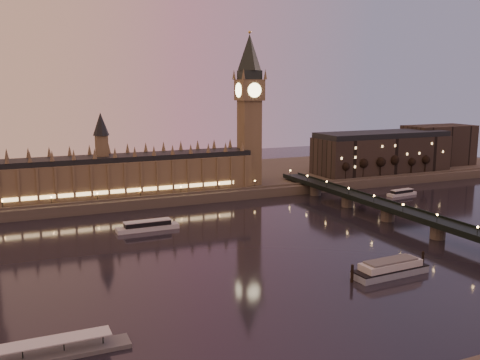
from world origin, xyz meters
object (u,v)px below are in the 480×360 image
Objects in this scene: cruise_boat_a at (148,226)px; moored_barge at (390,268)px; cruise_boat_b at (402,193)px; pontoon_pier at (47,354)px.

moored_barge is (72.17, -104.48, 0.65)m from cruise_boat_a.
cruise_boat_a reaches higher than cruise_boat_b.
moored_barge is at bearing -55.73° from cruise_boat_a.
cruise_boat_b is at bearing 4.90° from cruise_boat_a.
cruise_boat_b is 162.70m from moored_barge.
cruise_boat_b is at bearing 44.85° from moored_barge.
moored_barge is at bearing -137.56° from cruise_boat_b.
moored_barge reaches higher than cruise_boat_b.
pontoon_pier is (-130.24, -14.09, -1.62)m from moored_barge.
pontoon_pier is at bearing -156.16° from cruise_boat_b.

